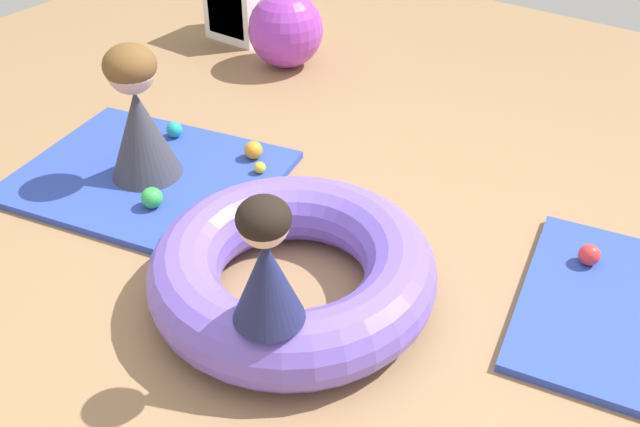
{
  "coord_description": "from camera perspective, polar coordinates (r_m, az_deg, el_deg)",
  "views": [
    {
      "loc": [
        1.37,
        -1.74,
        2.11
      ],
      "look_at": [
        -0.04,
        0.23,
        0.33
      ],
      "focal_mm": 39.53,
      "sensor_mm": 36.0,
      "label": 1
    }
  ],
  "objects": [
    {
      "name": "inflatable_cushion",
      "position": [
        2.99,
        -2.24,
        -4.64
      ],
      "size": [
        1.22,
        1.22,
        0.31
      ],
      "primitive_type": "torus",
      "color": "#7056D1",
      "rests_on": "ground"
    },
    {
      "name": "play_ball_teal_second",
      "position": [
        4.2,
        -11.71,
        6.67
      ],
      "size": [
        0.09,
        0.09,
        0.09
      ],
      "primitive_type": "sphere",
      "color": "teal",
      "rests_on": "gym_mat_near_left"
    },
    {
      "name": "play_ball_green",
      "position": [
        3.62,
        -13.45,
        1.25
      ],
      "size": [
        0.11,
        0.11,
        0.11
      ],
      "primitive_type": "sphere",
      "color": "green",
      "rests_on": "gym_mat_near_left"
    },
    {
      "name": "exercise_ball_large",
      "position": [
        5.03,
        -2.79,
        14.63
      ],
      "size": [
        0.52,
        0.52,
        0.52
      ],
      "primitive_type": "sphere",
      "color": "purple",
      "rests_on": "ground"
    },
    {
      "name": "adult_seated",
      "position": [
        3.74,
        -14.51,
        7.75
      ],
      "size": [
        0.51,
        0.51,
        0.73
      ],
      "rotation": [
        0.0,
        0.0,
        2.05
      ],
      "color": "#383842",
      "rests_on": "gym_mat_near_left"
    },
    {
      "name": "play_ball_orange",
      "position": [
        3.93,
        -5.42,
        5.13
      ],
      "size": [
        0.1,
        0.1,
        0.1
      ],
      "primitive_type": "sphere",
      "color": "orange",
      "rests_on": "gym_mat_near_left"
    },
    {
      "name": "ground_plane",
      "position": [
        3.06,
        -1.87,
        -7.34
      ],
      "size": [
        8.0,
        8.0,
        0.0
      ],
      "primitive_type": "plane",
      "color": "#93704C"
    },
    {
      "name": "gym_mat_near_left",
      "position": [
        3.92,
        -13.69,
        2.94
      ],
      "size": [
        1.54,
        1.33,
        0.04
      ],
      "primitive_type": "cube",
      "rotation": [
        0.0,
        0.0,
        0.21
      ],
      "color": "#2D47B7",
      "rests_on": "ground"
    },
    {
      "name": "storage_cube",
      "position": [
        5.55,
        -6.35,
        16.81
      ],
      "size": [
        0.44,
        0.44,
        0.56
      ],
      "color": "white",
      "rests_on": "ground"
    },
    {
      "name": "play_ball_red",
      "position": [
        3.39,
        20.97,
        -3.14
      ],
      "size": [
        0.1,
        0.1,
        0.1
      ],
      "primitive_type": "sphere",
      "color": "red",
      "rests_on": "gym_mat_far_right"
    },
    {
      "name": "child_in_navy",
      "position": [
        2.41,
        -4.38,
        -4.06
      ],
      "size": [
        0.35,
        0.35,
        0.52
      ],
      "rotation": [
        0.0,
        0.0,
        4.32
      ],
      "color": "navy",
      "rests_on": "inflatable_cushion"
    },
    {
      "name": "play_ball_yellow",
      "position": [
        3.8,
        -4.9,
        3.72
      ],
      "size": [
        0.06,
        0.06,
        0.06
      ],
      "primitive_type": "sphere",
      "color": "yellow",
      "rests_on": "gym_mat_near_left"
    }
  ]
}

